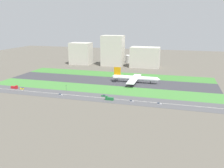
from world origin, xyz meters
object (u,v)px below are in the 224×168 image
at_px(car_4, 60,95).
at_px(car_0, 103,96).
at_px(office_tower, 145,57).
at_px(fuel_tank_west, 130,59).
at_px(fuel_tank_centre, 143,59).
at_px(traffic_light, 66,87).
at_px(terminal_building, 81,53).
at_px(truck_1, 15,87).
at_px(car_2, 159,104).
at_px(car_1, 22,88).
at_px(hangar_building, 113,51).
at_px(truck_0, 109,99).
at_px(car_3, 132,101).
at_px(airliner, 134,78).

bearing_deg(car_4, car_0, -167.77).
bearing_deg(office_tower, fuel_tank_west, 128.68).
distance_m(car_4, fuel_tank_centre, 242.92).
distance_m(traffic_light, terminal_building, 183.47).
distance_m(truck_1, car_2, 173.21).
bearing_deg(fuel_tank_west, car_1, -110.22).
distance_m(truck_1, hangar_building, 197.17).
distance_m(truck_1, terminal_building, 183.13).
relative_size(car_1, car_2, 1.00).
relative_size(car_1, truck_0, 0.52).
relative_size(car_2, hangar_building, 0.08).
relative_size(car_0, car_3, 1.00).
xyz_separation_m(airliner, car_1, (-123.03, -68.00, -5.31)).
bearing_deg(car_3, hangar_building, -68.87).
height_order(car_4, truck_1, truck_1).
height_order(fuel_tank_west, fuel_tank_centre, fuel_tank_west).
bearing_deg(car_3, car_2, -180.00).
bearing_deg(car_2, traffic_light, -9.44).
bearing_deg(truck_1, terminal_building, 87.27).
xyz_separation_m(traffic_light, fuel_tank_centre, (54.94, 219.01, 2.48)).
xyz_separation_m(airliner, fuel_tank_centre, (-13.87, 159.00, 0.54)).
bearing_deg(terminal_building, fuel_tank_west, 27.79).
height_order(airliner, hangar_building, hangar_building).
bearing_deg(truck_0, car_1, -5.11).
distance_m(car_0, car_3, 34.34).
bearing_deg(car_1, airliner, 28.93).
distance_m(car_1, terminal_building, 183.01).
bearing_deg(car_3, traffic_light, -12.53).
relative_size(traffic_light, fuel_tank_centre, 0.39).
relative_size(car_4, fuel_tank_west, 0.26).
xyz_separation_m(truck_1, office_tower, (130.07, 182.00, 16.08)).
xyz_separation_m(truck_0, truck_1, (-122.30, 10.00, 0.00)).
xyz_separation_m(traffic_light, office_tower, (65.41, 174.01, 13.46)).
bearing_deg(car_1, terminal_building, 90.56).
xyz_separation_m(car_4, car_2, (106.28, 0.00, 0.00)).
height_order(airliner, car_2, airliner).
distance_m(truck_0, fuel_tank_centre, 237.07).
bearing_deg(truck_1, traffic_light, 7.05).
height_order(car_4, office_tower, office_tower).
relative_size(truck_0, traffic_light, 1.17).
distance_m(hangar_building, fuel_tank_west, 54.29).
bearing_deg(airliner, car_0, -106.94).
xyz_separation_m(car_3, car_4, (-78.97, 0.00, 0.00)).
relative_size(truck_1, fuel_tank_west, 0.49).
bearing_deg(car_4, hangar_building, -91.42).
bearing_deg(car_0, traffic_light, 170.56).
xyz_separation_m(car_3, fuel_tank_west, (-51.57, 237.00, 6.08)).
relative_size(truck_1, office_tower, 0.17).
xyz_separation_m(hangar_building, office_tower, (58.67, 0.00, -9.51)).
bearing_deg(car_2, office_tower, -77.42).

